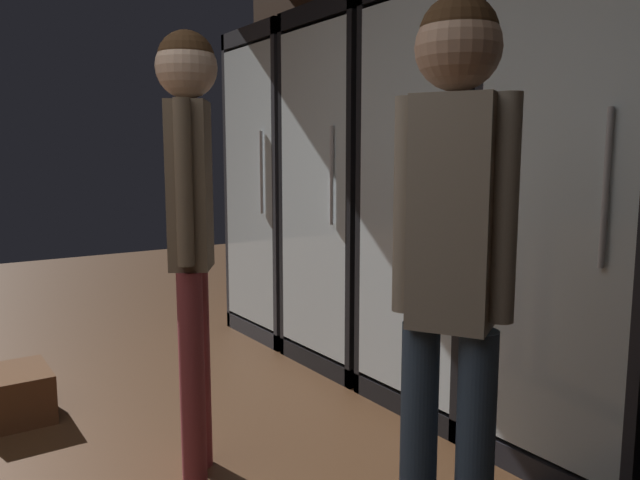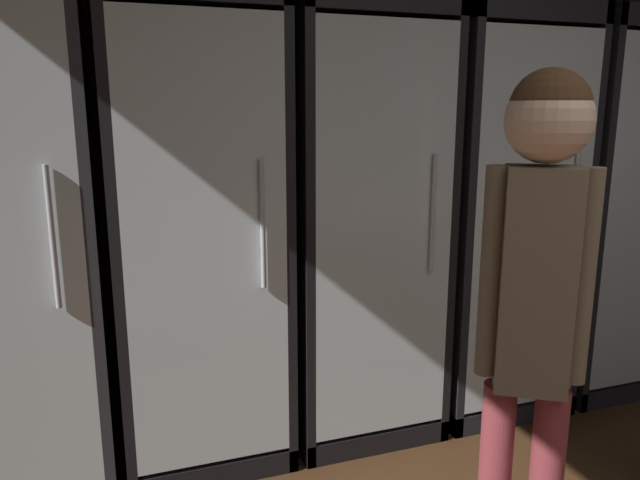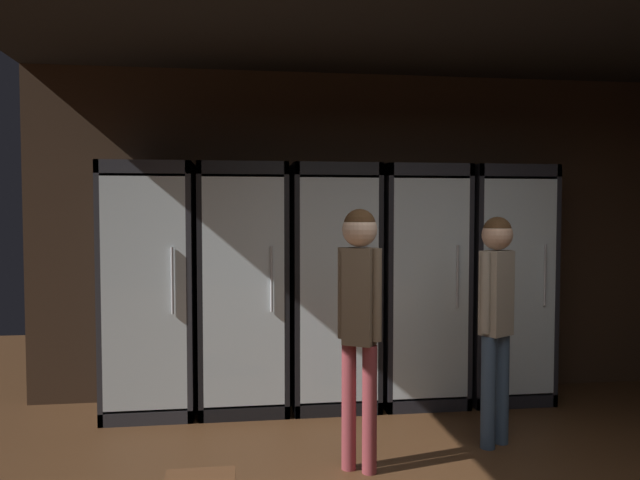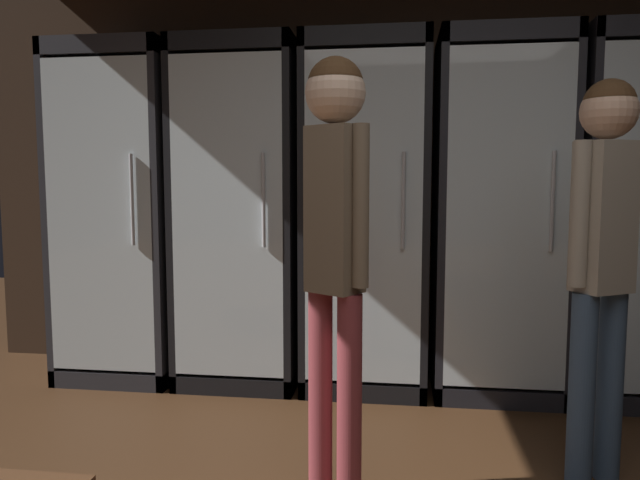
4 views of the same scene
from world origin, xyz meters
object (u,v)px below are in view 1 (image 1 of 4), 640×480
Objects in this scene: cooler_left at (362,194)px; wine_crate_floor at (14,395)px; cooler_center at (458,203)px; cooler_far_left at (294,189)px; shopper_near at (453,240)px; shopper_far at (190,195)px; cooler_right at (605,214)px.

wine_crate_floor is (-0.24, -1.82, -0.87)m from cooler_left.
cooler_left and cooler_center have the same top height.
cooler_far_left is 2.65m from shopper_near.
shopper_near is at bearing -23.43° from cooler_far_left.
cooler_center is at bearing -0.09° from cooler_left.
cooler_center is 1.42m from shopper_near.
wine_crate_floor is (-1.94, -0.77, -0.87)m from shopper_near.
cooler_left is at bearing 117.63° from shopper_far.
cooler_left is at bearing 179.90° from cooler_right.
shopper_far is at bearing -120.42° from cooler_right.
shopper_near is (0.22, -1.05, 0.01)m from cooler_right.
cooler_center is 0.74m from cooler_right.
cooler_far_left reaches higher than shopper_near.
cooler_far_left is 1.22× the size of shopper_far.
cooler_right reaches higher than shopper_far.
cooler_far_left reaches higher than shopper_far.
cooler_far_left is 1.27× the size of shopper_near.
wine_crate_floor is at bearing -152.12° from shopper_far.
shopper_far is at bearing -42.85° from cooler_far_left.
shopper_near is at bearing 21.63° from wine_crate_floor.
wine_crate_floor is at bearing -118.26° from cooler_center.
cooler_far_left is at bearing 156.57° from shopper_near.
cooler_left is 1.00× the size of cooler_right.
cooler_left is 2.00m from shopper_near.
cooler_right reaches higher than wine_crate_floor.
wine_crate_floor is at bearing -158.37° from shopper_near.
cooler_left is (0.73, 0.00, 0.00)m from cooler_far_left.
shopper_near is at bearing -31.85° from cooler_left.
shopper_far reaches higher than wine_crate_floor.
cooler_right is 5.45× the size of wine_crate_floor.
shopper_near is at bearing 15.23° from shopper_far.
cooler_left is 1.00× the size of cooler_center.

